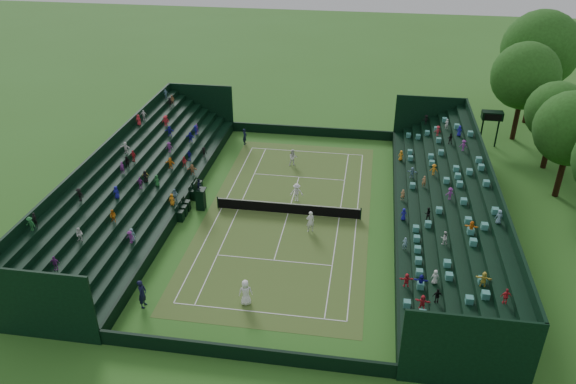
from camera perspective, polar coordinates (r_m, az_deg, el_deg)
name	(u,v)px	position (r m, az deg, el deg)	size (l,w,h in m)	color
ground	(288,214)	(45.09, 0.00, -2.22)	(160.00, 160.00, 0.00)	#336921
court_surface	(288,214)	(45.09, 0.00, -2.21)	(12.97, 26.77, 0.01)	#367727
perimeter_wall_north	(312,131)	(58.91, 2.41, 6.18)	(17.17, 0.20, 1.00)	black
perimeter_wall_south	(244,353)	(32.47, -4.52, -16.02)	(17.17, 0.20, 1.00)	black
perimeter_wall_east	(396,217)	(44.51, 10.87, -2.51)	(0.20, 31.77, 1.00)	black
perimeter_wall_west	(186,200)	(46.72, -10.34, -0.82)	(0.20, 31.77, 1.00)	black
north_grandstand	(452,210)	(44.41, 16.37, -1.74)	(6.60, 32.00, 4.90)	black
south_grandstand	(136,185)	(47.69, -15.21, 0.67)	(6.60, 32.00, 4.90)	black
tennis_net	(288,208)	(44.82, 0.00, -1.65)	(11.67, 0.10, 1.06)	black
scoreboard_tower	(492,117)	(58.92, 20.02, 7.18)	(2.00, 1.00, 3.70)	black
tree_row	(561,95)	(55.84, 26.01, 8.81)	(10.44, 36.33, 12.12)	black
umpire_chair	(200,196)	(45.71, -8.90, -0.44)	(0.87, 0.87, 2.74)	black
courtside_chairs	(190,200)	(46.79, -9.95, -0.78)	(0.57, 5.54, 1.24)	black
player_near_west	(246,292)	(35.73, -4.32, -10.14)	(0.88, 0.57, 1.80)	white
player_near_east	(310,222)	(42.46, 2.28, -3.01)	(0.65, 0.42, 1.77)	white
player_far_west	(293,158)	(52.34, 0.52, 3.50)	(0.79, 0.61, 1.62)	white
player_far_east	(297,192)	(46.48, 0.89, -0.04)	(1.04, 0.60, 1.61)	white
line_judge_north	(245,137)	(56.93, -4.41, 5.64)	(0.61, 0.40, 1.67)	black
line_judge_south	(142,294)	(36.55, -14.59, -9.96)	(0.72, 0.47, 1.98)	black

